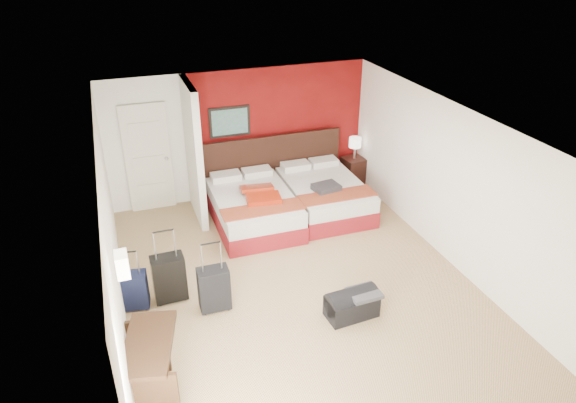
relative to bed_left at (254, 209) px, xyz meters
name	(u,v)px	position (x,y,z in m)	size (l,w,h in m)	color
ground	(299,285)	(0.12, -1.99, -0.29)	(6.50, 6.50, 0.00)	tan
room_walls	(182,184)	(-1.28, -0.57, 0.96)	(5.02, 6.52, 2.50)	white
red_accent_panel	(277,130)	(0.87, 1.24, 0.96)	(3.50, 0.04, 2.50)	maroon
partition_wall	(194,153)	(-0.88, 0.62, 0.96)	(0.12, 1.20, 2.50)	silver
entry_door	(148,158)	(-1.63, 1.21, 0.73)	(0.82, 0.06, 2.05)	silver
bed_left	(254,209)	(0.00, 0.00, 0.00)	(1.37, 1.95, 0.59)	silver
bed_right	(324,196)	(1.39, 0.06, -0.01)	(1.34, 1.92, 0.58)	white
red_suitcase_open	(260,194)	(0.10, -0.10, 0.34)	(0.58, 0.80, 0.10)	#A6270E
jacket_bundle	(326,187)	(1.29, -0.24, 0.34)	(0.45, 0.36, 0.11)	#333237
nightstand	(353,171)	(2.41, 0.92, -0.01)	(0.41, 0.41, 0.57)	black
table_lamp	(355,148)	(2.41, 0.92, 0.50)	(0.25, 0.25, 0.45)	silver
suitcase_black	(169,279)	(-1.72, -1.69, 0.05)	(0.46, 0.28, 0.68)	black
suitcase_charcoal	(214,290)	(-1.17, -2.10, 0.02)	(0.43, 0.26, 0.63)	black
suitcase_navy	(134,292)	(-2.22, -1.71, -0.02)	(0.39, 0.24, 0.54)	black
duffel_bag	(352,305)	(0.57, -2.87, -0.12)	(0.70, 0.37, 0.35)	black
jacket_draped	(364,293)	(0.72, -2.92, 0.09)	(0.42, 0.36, 0.06)	#3E3E44
desk	(153,371)	(-2.14, -3.43, 0.13)	(0.50, 1.01, 0.84)	black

